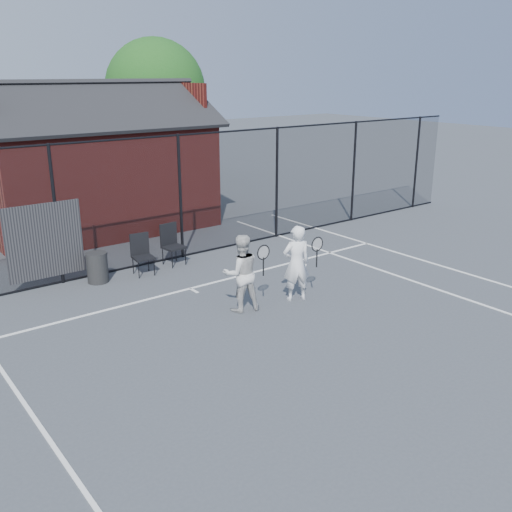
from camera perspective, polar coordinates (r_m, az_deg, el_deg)
ground at (r=9.90m, az=2.53°, el=-8.28°), size 80.00×80.00×0.00m
court_lines at (r=9.04m, az=8.02°, el=-11.12°), size 11.02×18.00×0.01m
fence at (r=13.29m, az=-12.43°, el=4.81°), size 22.04×3.00×3.00m
clubhouse at (r=17.19m, az=-15.85°, el=8.01°), size 6.50×4.36×4.19m
tree_right at (r=24.07m, az=-10.03°, el=16.09°), size 3.97×3.97×5.70m
player_front at (r=11.28m, az=4.07°, el=-0.71°), size 0.73×0.59×1.54m
player_back at (r=10.76m, az=-1.50°, el=-1.71°), size 0.88×0.75×1.50m
chair_left at (r=13.00m, az=-11.24°, el=0.05°), size 0.48×0.50×0.91m
chair_right at (r=13.56m, az=-8.24°, el=1.07°), size 0.51×0.52×0.96m
waste_bin at (r=12.81m, az=-15.58°, el=-1.12°), size 0.49×0.49×0.66m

